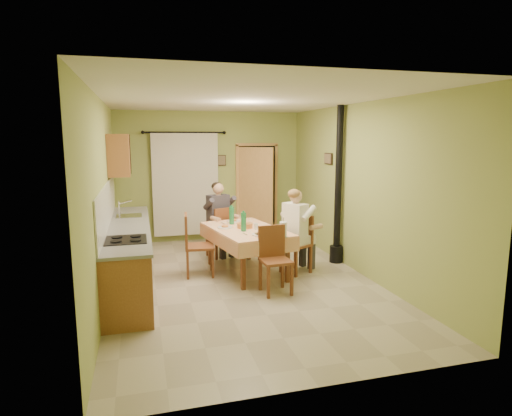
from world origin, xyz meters
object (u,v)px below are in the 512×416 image
object	(u,v)px
chair_far	(220,242)
man_right	(296,221)
chair_right	(296,256)
chair_left	(199,258)
stove_flue	(338,207)
man_far	(219,211)
dining_table	(246,251)
chair_near	(275,273)

from	to	relation	value
chair_far	man_right	bearing A→B (deg)	-72.23
chair_far	chair_right	bearing A→B (deg)	-71.77
chair_left	stove_flue	size ratio (longest dim) A/B	0.37
chair_left	man_far	size ratio (longest dim) A/B	0.74
dining_table	man_right	distance (m)	0.97
chair_left	chair_right	bearing A→B (deg)	85.54
man_right	chair_far	bearing A→B (deg)	12.98
dining_table	chair_right	bearing A→B (deg)	-24.43
dining_table	man_far	world-z (taller)	man_far
man_right	man_far	bearing A→B (deg)	12.84
chair_left	man_right	world-z (taller)	man_right
man_right	stove_flue	xyz separation A→B (m)	(0.93, 0.38, 0.15)
chair_right	man_far	xyz separation A→B (m)	(-1.07, 1.32, 0.59)
chair_far	chair_left	distance (m)	1.14
chair_near	chair_right	xyz separation A→B (m)	(0.63, 0.82, -0.00)
chair_far	chair_left	xyz separation A→B (m)	(-0.54, -1.01, 0.00)
chair_right	dining_table	bearing A→B (deg)	50.55
man_right	stove_flue	size ratio (longest dim) A/B	0.50
chair_near	stove_flue	bearing A→B (deg)	-145.49
dining_table	man_far	xyz separation A→B (m)	(-0.25, 1.12, 0.50)
chair_far	chair_right	size ratio (longest dim) A/B	0.99
chair_left	chair_far	bearing A→B (deg)	157.91
chair_far	man_right	size ratio (longest dim) A/B	0.69
stove_flue	man_far	bearing A→B (deg)	154.63
man_right	chair_right	bearing A→B (deg)	-90.00
chair_far	man_right	distance (m)	1.78
chair_left	man_right	xyz separation A→B (m)	(1.59, -0.30, 0.59)
chair_right	stove_flue	distance (m)	1.23
dining_table	chair_right	xyz separation A→B (m)	(0.82, -0.20, -0.09)
dining_table	stove_flue	bearing A→B (deg)	-4.85
chair_right	man_far	world-z (taller)	man_far
chair_near	stove_flue	xyz separation A→B (m)	(1.55, 1.19, 0.73)
chair_near	man_right	world-z (taller)	man_right
man_right	stove_flue	distance (m)	1.01
chair_far	stove_flue	distance (m)	2.30
chair_right	man_far	size ratio (longest dim) A/B	0.70
chair_far	chair_near	size ratio (longest dim) A/B	0.99
chair_near	man_right	bearing A→B (deg)	-130.54
man_far	chair_far	bearing A→B (deg)	-90.00
chair_right	stove_flue	bearing A→B (deg)	-93.29
man_far	chair_left	bearing A→B (deg)	-138.46
chair_right	man_right	xyz separation A→B (m)	(-0.01, -0.01, 0.59)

